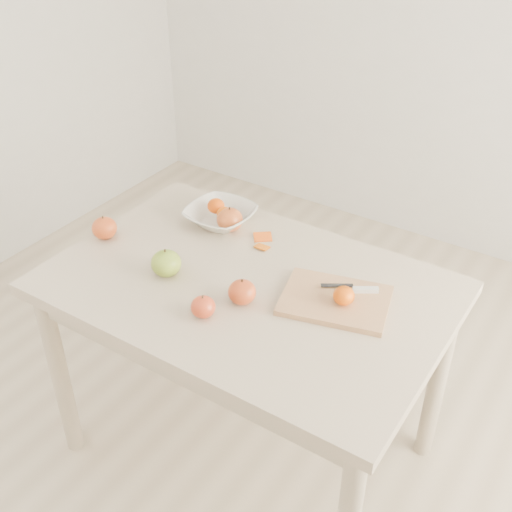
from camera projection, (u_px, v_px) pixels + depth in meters
The scene contains 15 objects.
ground at pixel (249, 447), 2.36m from camera, with size 3.50×3.50×0.00m, color #C6B293.
table at pixel (247, 308), 2.00m from camera, with size 1.20×0.80×0.75m.
cutting_board at pixel (335, 300), 1.85m from camera, with size 0.31×0.22×0.02m, color tan.
board_tangerine at pixel (344, 296), 1.81m from camera, with size 0.06×0.06×0.05m, color #D44307.
fruit_bowl at pixel (220, 216), 2.22m from camera, with size 0.23×0.23×0.06m, color white.
bowl_tangerine_near at pixel (216, 206), 2.22m from camera, with size 0.06×0.06×0.05m, color #D85107.
bowl_tangerine_far at pixel (225, 214), 2.18m from camera, with size 0.06×0.06×0.05m, color orange.
orange_peel_a at pixel (263, 238), 2.15m from camera, with size 0.06×0.04×0.00m, color #DD520F.
orange_peel_b at pixel (262, 248), 2.10m from camera, with size 0.04×0.04×0.00m, color #D1600E.
paring_knife at pixel (361, 289), 1.87m from camera, with size 0.16×0.09×0.01m.
apple_green at pixel (166, 263), 1.95m from camera, with size 0.09×0.09×0.08m, color #5D8814.
apple_red_a at pixel (230, 220), 2.17m from camera, with size 0.09×0.09×0.08m, color maroon.
apple_red_c at pixel (203, 307), 1.79m from camera, with size 0.07×0.07×0.06m, color #9A0B10.
apple_red_d at pixel (104, 228), 2.13m from camera, with size 0.08×0.08×0.08m, color #9B1B0F.
apple_red_e at pixel (242, 292), 1.84m from camera, with size 0.08×0.08×0.07m, color maroon.
Camera 1 is at (0.88, -1.29, 1.90)m, focal length 45.00 mm.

